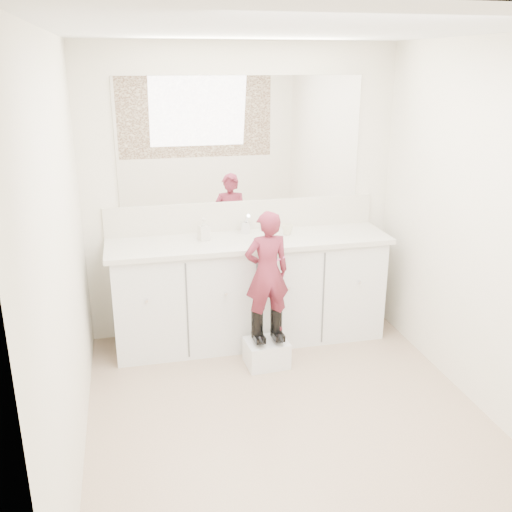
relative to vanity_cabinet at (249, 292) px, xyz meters
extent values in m
plane|color=#937860|center=(0.00, -1.23, -0.42)|extent=(3.00, 3.00, 0.00)
plane|color=white|center=(0.00, -1.23, 1.97)|extent=(3.00, 3.00, 0.00)
plane|color=beige|center=(0.00, 0.27, 0.77)|extent=(2.60, 0.00, 2.60)
plane|color=beige|center=(0.00, -2.73, 0.77)|extent=(2.60, 0.00, 2.60)
plane|color=beige|center=(-1.30, -1.23, 0.78)|extent=(0.00, 3.00, 3.00)
plane|color=beige|center=(1.30, -1.23, 0.78)|extent=(0.00, 3.00, 3.00)
cube|color=silver|center=(0.00, 0.00, 0.00)|extent=(2.20, 0.55, 0.85)
cube|color=beige|center=(0.00, -0.01, 0.45)|extent=(2.28, 0.58, 0.04)
cube|color=beige|center=(0.00, 0.26, 0.59)|extent=(2.28, 0.03, 0.25)
cube|color=white|center=(0.00, 0.26, 1.22)|extent=(2.00, 0.02, 1.00)
cube|color=#472819|center=(0.00, -2.71, 1.22)|extent=(2.00, 0.01, 1.20)
cylinder|color=silver|center=(0.00, 0.15, 0.52)|extent=(0.08, 0.08, 0.10)
imported|color=beige|center=(0.33, 0.04, 0.51)|extent=(0.12, 0.12, 0.09)
imported|color=beige|center=(-0.36, 0.04, 0.55)|extent=(0.10, 0.10, 0.18)
cube|color=silver|center=(0.03, -0.48, -0.32)|extent=(0.33, 0.29, 0.20)
imported|color=#AD354D|center=(0.03, -0.48, 0.34)|extent=(0.35, 0.25, 0.93)
cylinder|color=pink|center=(0.10, -0.48, 0.43)|extent=(0.14, 0.02, 0.06)
camera|label=1|loc=(-0.94, -4.29, 1.81)|focal=40.00mm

